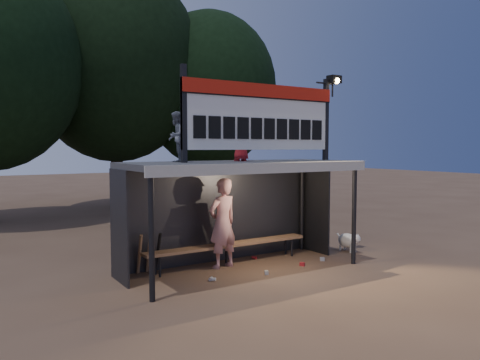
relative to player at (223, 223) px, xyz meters
name	(u,v)px	position (x,y,z in m)	size (l,w,h in m)	color
ground	(242,270)	(0.24, -0.41, -0.98)	(80.00, 80.00, 0.00)	brown
player	(223,223)	(0.00, 0.00, 0.00)	(0.71, 0.47, 1.96)	silver
child_a	(176,137)	(-1.11, -0.06, 1.85)	(0.49, 0.39, 1.02)	slate
child_b	(241,141)	(0.43, -0.05, 1.79)	(0.44, 0.28, 0.90)	#B21B23
dugout_shelter	(236,183)	(0.24, -0.17, 0.87)	(5.10, 2.08, 2.32)	#3D3D3F
scoreboard_assembly	(264,115)	(0.80, -0.42, 2.35)	(4.10, 0.27, 1.99)	black
bench	(229,245)	(0.24, 0.14, -0.54)	(4.00, 0.35, 0.48)	#986C48
tree_mid	(115,63)	(1.24, 11.09, 5.19)	(7.22, 7.22, 10.36)	black
tree_right	(210,91)	(5.24, 10.09, 4.21)	(6.08, 6.08, 8.72)	black
dog	(349,241)	(3.47, -0.36, -0.70)	(0.36, 0.81, 0.49)	#EFE4CF
bats	(149,253)	(-1.54, 0.41, -0.55)	(0.48, 0.33, 0.84)	#8C6341
litter	(265,268)	(0.67, -0.65, -0.94)	(3.08, 1.37, 0.08)	red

